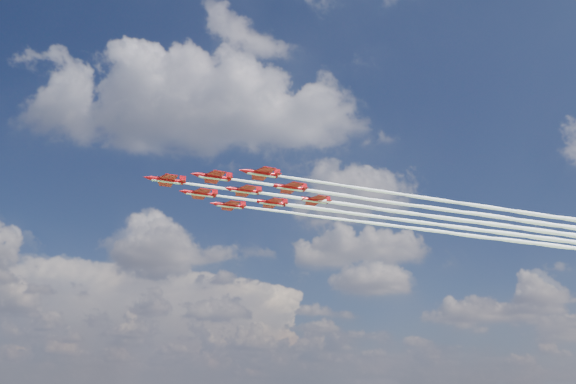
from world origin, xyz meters
The scene contains 9 objects.
jet_lead centered at (50.33, 17.57, 81.24)m, with size 150.95×62.23×2.77m.
jet_row2_port centered at (63.01, 14.89, 81.24)m, with size 150.95×62.23×2.77m.
jet_row2_starb centered at (57.83, 28.15, 81.24)m, with size 150.95×62.23×2.77m.
jet_row3_port centered at (75.70, 12.21, 81.24)m, with size 150.95×62.23×2.77m.
jet_row3_centre centered at (70.52, 25.47, 81.24)m, with size 150.95×62.23×2.77m.
jet_row3_starb centered at (65.33, 38.72, 81.24)m, with size 150.95×62.23×2.77m.
jet_row4_port centered at (83.20, 22.78, 81.24)m, with size 150.95×62.23×2.77m.
jet_row4_starb centered at (78.02, 36.04, 81.24)m, with size 150.95×62.23×2.77m.
jet_tail centered at (90.71, 33.36, 81.24)m, with size 150.95×62.23×2.77m.
Camera 1 is at (8.23, -149.89, 28.43)m, focal length 35.00 mm.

